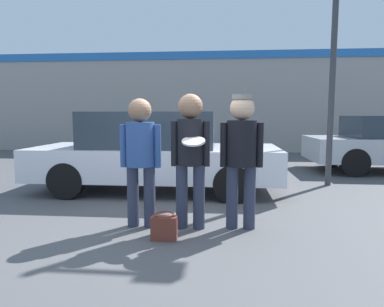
% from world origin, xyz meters
% --- Properties ---
extents(ground_plane, '(56.00, 56.00, 0.00)m').
position_xyz_m(ground_plane, '(0.00, 0.00, 0.00)').
color(ground_plane, '#4C4C4F').
extents(storefront_building, '(24.00, 0.22, 3.91)m').
position_xyz_m(storefront_building, '(0.00, 9.22, 1.98)').
color(storefront_building, gray).
rests_on(storefront_building, ground).
extents(person_left, '(0.53, 0.36, 1.66)m').
position_xyz_m(person_left, '(-0.36, -0.12, 0.99)').
color(person_left, '#2D3347').
rests_on(person_left, ground).
extents(person_middle_with_frisbee, '(0.49, 0.54, 1.71)m').
position_xyz_m(person_middle_with_frisbee, '(0.28, -0.14, 1.02)').
color(person_middle_with_frisbee, '#2D3347').
rests_on(person_middle_with_frisbee, ground).
extents(person_right, '(0.54, 0.37, 1.70)m').
position_xyz_m(person_right, '(0.93, -0.08, 1.03)').
color(person_right, '#2D3347').
rests_on(person_right, ground).
extents(parked_car_near, '(4.61, 1.85, 1.51)m').
position_xyz_m(parked_car_near, '(-0.61, 2.05, 0.75)').
color(parked_car_near, silver).
rests_on(parked_car_near, ground).
extents(shrub, '(1.19, 1.19, 1.19)m').
position_xyz_m(shrub, '(-3.00, 8.44, 0.59)').
color(shrub, '#285B2D').
rests_on(shrub, ground).
extents(handbag, '(0.30, 0.23, 0.32)m').
position_xyz_m(handbag, '(0.02, -0.58, 0.15)').
color(handbag, brown).
rests_on(handbag, ground).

